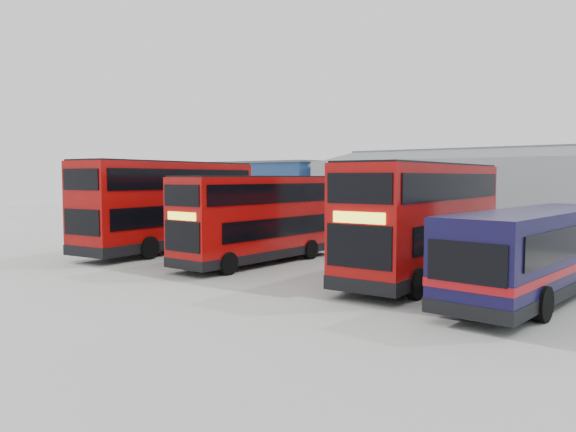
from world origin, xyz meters
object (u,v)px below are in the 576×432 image
Objects in this scene: single_decker_blue at (537,255)px; double_decker_right at (424,222)px; double_decker_left at (170,207)px; panel_van at (202,210)px; maintenance_shed at (569,199)px; double_decker_centre at (261,220)px; office_block at (271,193)px.

double_decker_right is at bearing -8.88° from single_decker_blue.
panel_van is at bearing -55.84° from double_decker_left.
maintenance_shed is 3.23× the size of double_decker_centre.
maintenance_shed is at bearing 63.21° from double_decker_centre.
double_decker_left is 6.55m from double_decker_centre.
single_decker_blue is (18.46, -0.18, -0.93)m from double_decker_left.
office_block is 25.64m from double_decker_right.
double_decker_centre is at bearing 2.77° from single_decker_blue.
double_decker_centre is at bearing -50.75° from office_block.
office_block is 29.77m from single_decker_blue.
office_block reaches higher than single_decker_blue.
double_decker_left reaches higher than panel_van.
single_decker_blue is at bearing -80.54° from maintenance_shed.
office_block is 2.29× the size of panel_van.
panel_van is (-3.74, -4.18, -1.35)m from office_block.
double_decker_right is at bearing -94.43° from maintenance_shed.
double_decker_left reaches higher than double_decker_centre.
panel_van is at bearing -19.40° from single_decker_blue.
office_block is 1.15× the size of single_decker_blue.
double_decker_right is (-1.33, -17.17, -0.39)m from maintenance_shed.
double_decker_right is at bearing 175.89° from double_decker_left.
double_decker_right is 26.79m from panel_van.
single_decker_blue is (3.02, -18.10, -1.18)m from maintenance_shed.
panel_van is (-16.83, 11.84, -0.75)m from double_decker_centre.
maintenance_shed is 2.85× the size of single_decker_blue.
double_decker_centre is (-8.91, -18.03, -0.62)m from maintenance_shed.
single_decker_blue reaches higher than panel_van.
double_decker_left is at bearing 179.71° from double_decker_right.
double_decker_centre is 20.59m from panel_van.
double_decker_centre is at bearing -10.65° from panel_van.
single_decker_blue is 31.13m from panel_van.
maintenance_shed reaches higher than single_decker_blue.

